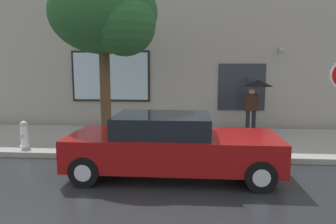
% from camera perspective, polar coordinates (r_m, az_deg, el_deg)
% --- Properties ---
extents(ground_plane, '(60.00, 60.00, 0.00)m').
position_cam_1_polar(ground_plane, '(7.34, -0.09, -11.36)').
color(ground_plane, black).
extents(sidewalk, '(20.00, 4.00, 0.15)m').
position_cam_1_polar(sidewalk, '(10.19, 1.28, -5.32)').
color(sidewalk, gray).
rests_on(sidewalk, ground).
extents(building_facade, '(20.00, 0.67, 7.00)m').
position_cam_1_polar(building_facade, '(12.45, 1.91, 12.92)').
color(building_facade, '#9E998E').
rests_on(building_facade, ground).
extents(parked_car, '(4.68, 1.91, 1.40)m').
position_cam_1_polar(parked_car, '(7.09, 0.57, -6.14)').
color(parked_car, maroon).
rests_on(parked_car, ground).
extents(fire_hydrant, '(0.30, 0.44, 0.77)m').
position_cam_1_polar(fire_hydrant, '(9.96, -24.86, -3.74)').
color(fire_hydrant, white).
rests_on(fire_hydrant, sidewalk).
extents(pedestrian_with_umbrella, '(1.01, 1.01, 1.88)m').
position_cam_1_polar(pedestrian_with_umbrella, '(11.24, 15.87, 3.79)').
color(pedestrian_with_umbrella, black).
rests_on(pedestrian_with_umbrella, sidewalk).
extents(street_tree, '(3.08, 2.62, 4.98)m').
position_cam_1_polar(street_tree, '(9.21, -11.08, 16.90)').
color(street_tree, '#4C3823').
rests_on(street_tree, sidewalk).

